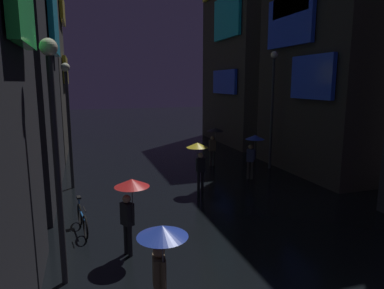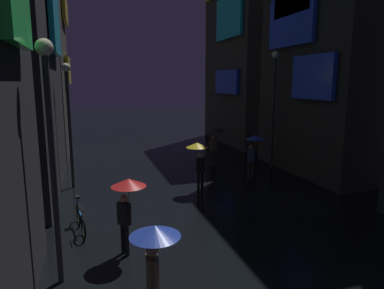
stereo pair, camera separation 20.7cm
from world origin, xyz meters
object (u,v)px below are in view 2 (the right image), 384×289
Objects in this scene: pedestrian_midstreet_centre_black at (215,136)px; pedestrian_far_right_red at (127,195)px; pedestrian_near_crossing_yellow at (198,153)px; streetlamp_left_far at (69,111)px; bicycle_parked_at_storefront at (81,219)px; streetlamp_left_near at (51,136)px; streetlamp_right_far at (274,98)px; pedestrian_foreground_right_blue at (254,145)px; pedestrian_foreground_left_blue at (154,248)px.

pedestrian_midstreet_centre_black is 10.43m from pedestrian_far_right_red.
pedestrian_far_right_red is 1.00× the size of pedestrian_near_crossing_yellow.
streetlamp_left_far reaches higher than pedestrian_midstreet_centre_black.
bicycle_parked_at_storefront is at bearing -85.26° from streetlamp_left_far.
pedestrian_far_right_red is at bearing 25.46° from streetlamp_left_near.
streetlamp_left_far is 7.56m from streetlamp_left_near.
pedestrian_midstreet_centre_black is 0.35× the size of streetlamp_right_far.
pedestrian_foreground_right_blue is at bearing 19.79° from pedestrian_near_crossing_yellow.
pedestrian_foreground_left_blue and pedestrian_far_right_red have the same top height.
streetlamp_left_far is at bearing 94.74° from bicycle_parked_at_storefront.
streetlamp_right_far reaches higher than pedestrian_foreground_right_blue.
pedestrian_foreground_left_blue is 1.00× the size of pedestrian_foreground_right_blue.
streetlamp_left_far reaches higher than pedestrian_foreground_right_blue.
streetlamp_left_near reaches higher than pedestrian_near_crossing_yellow.
pedestrian_far_right_red is 1.00× the size of pedestrian_foreground_right_blue.
bicycle_parked_at_storefront is 0.33× the size of streetlamp_left_near.
pedestrian_midstreet_centre_black is 1.00× the size of pedestrian_foreground_right_blue.
pedestrian_midstreet_centre_black is at bearing 60.81° from pedestrian_near_crossing_yellow.
pedestrian_far_right_red is 1.17× the size of bicycle_parked_at_storefront.
bicycle_parked_at_storefront is 11.47m from streetlamp_right_far.
bicycle_parked_at_storefront is at bearing 122.01° from pedestrian_far_right_red.
pedestrian_foreground_left_blue is at bearing -128.60° from streetlamp_right_far.
pedestrian_foreground_left_blue is 10.78m from pedestrian_foreground_right_blue.
streetlamp_right_far reaches higher than pedestrian_far_right_red.
pedestrian_foreground_right_blue is at bearing 53.84° from pedestrian_foreground_left_blue.
streetlamp_left_near reaches higher than pedestrian_far_right_red.
bicycle_parked_at_storefront is at bearing -151.04° from pedestrian_near_crossing_yellow.
streetlamp_left_far is at bearing 90.00° from streetlamp_left_near.
streetlamp_right_far is (4.97, 2.71, 2.10)m from pedestrian_near_crossing_yellow.
pedestrian_foreground_left_blue is at bearing -113.21° from pedestrian_near_crossing_yellow.
pedestrian_foreground_left_blue is 3.35m from streetlamp_left_near.
streetlamp_left_near is (-5.03, -5.34, 1.73)m from pedestrian_near_crossing_yellow.
streetlamp_left_near is (-0.40, -2.77, 3.01)m from bicycle_parked_at_storefront.
pedestrian_near_crossing_yellow reaches higher than bicycle_parked_at_storefront.
streetlamp_left_far reaches higher than pedestrian_foreground_left_blue.
pedestrian_foreground_left_blue is at bearing -87.40° from pedestrian_far_right_red.
streetlamp_left_near is 12.84m from streetlamp_right_far.
streetlamp_right_far is at bearing 28.79° from bicycle_parked_at_storefront.
streetlamp_right_far is at bearing 2.77° from streetlamp_left_far.
bicycle_parked_at_storefront is (-1.24, 1.99, -1.28)m from pedestrian_far_right_red.
streetlamp_left_near is (-7.36, -9.51, 1.73)m from pedestrian_midstreet_centre_black.
pedestrian_far_right_red is at bearing -76.39° from streetlamp_left_far.
pedestrian_far_right_red is 0.39× the size of streetlamp_left_near.
pedestrian_midstreet_centre_black is 0.40× the size of streetlamp_left_far.
bicycle_parked_at_storefront is (-1.38, 5.02, -1.28)m from pedestrian_foreground_left_blue.
streetlamp_right_far is at bearing 41.00° from pedestrian_far_right_red.
streetlamp_right_far is at bearing 28.62° from pedestrian_near_crossing_yellow.
bicycle_parked_at_storefront is at bearing -154.56° from pedestrian_foreground_right_blue.
pedestrian_foreground_left_blue is 1.00× the size of pedestrian_near_crossing_yellow.
streetlamp_left_near is (-8.14, -6.46, 1.73)m from pedestrian_foreground_right_blue.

